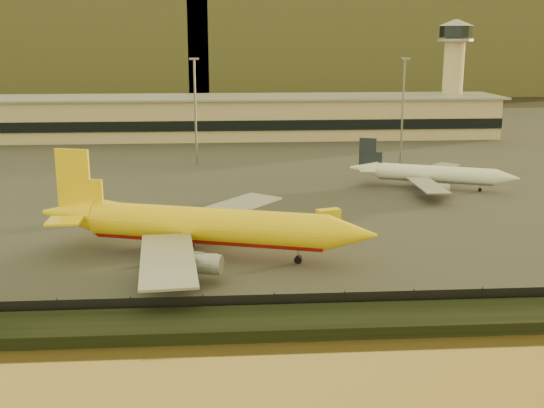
{
  "coord_description": "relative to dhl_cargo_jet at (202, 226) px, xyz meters",
  "views": [
    {
      "loc": [
        -3.42,
        -84.65,
        30.61
      ],
      "look_at": [
        3.54,
        12.0,
        6.67
      ],
      "focal_mm": 45.0,
      "sensor_mm": 36.0,
      "label": 1
    }
  ],
  "objects": [
    {
      "name": "embankment",
      "position": [
        6.66,
        -25.0,
        -3.89
      ],
      "size": [
        320.0,
        7.0,
        1.4
      ],
      "primitive_type": "cube",
      "color": "black",
      "rests_on": "ground"
    },
    {
      "name": "gse_vehicle_white",
      "position": [
        -17.11,
        20.17,
        -3.53
      ],
      "size": [
        4.09,
        2.4,
        1.73
      ],
      "primitive_type": "cube",
      "rotation": [
        0.0,
        0.0,
        0.18
      ],
      "color": "white",
      "rests_on": "tarmac"
    },
    {
      "name": "gse_vehicle_yellow",
      "position": [
        20.85,
        18.42,
        -3.48
      ],
      "size": [
        4.39,
        2.9,
        1.82
      ],
      "primitive_type": "cube",
      "rotation": [
        0.0,
        0.0,
        0.29
      ],
      "color": "yellow",
      "rests_on": "tarmac"
    },
    {
      "name": "ground",
      "position": [
        6.66,
        -8.0,
        -4.59
      ],
      "size": [
        900.0,
        900.0,
        0.0
      ],
      "primitive_type": "plane",
      "color": "black",
      "rests_on": "ground"
    },
    {
      "name": "perimeter_fence",
      "position": [
        6.66,
        -21.0,
        -3.29
      ],
      "size": [
        300.0,
        0.05,
        2.2
      ],
      "primitive_type": "cube",
      "color": "black",
      "rests_on": "tarmac"
    },
    {
      "name": "distant_hills",
      "position": [
        -14.08,
        332.0,
        26.8
      ],
      "size": [
        470.0,
        160.0,
        70.0
      ],
      "color": "brown",
      "rests_on": "ground"
    },
    {
      "name": "apron_light_masts",
      "position": [
        21.66,
        67.0,
        11.11
      ],
      "size": [
        152.2,
        12.2,
        25.4
      ],
      "color": "slate",
      "rests_on": "tarmac"
    },
    {
      "name": "dhl_cargo_jet",
      "position": [
        0.0,
        0.0,
        0.0
      ],
      "size": [
        48.33,
        46.17,
        14.71
      ],
      "rotation": [
        0.0,
        0.0,
        -0.3
      ],
      "color": "yellow",
      "rests_on": "tarmac"
    },
    {
      "name": "control_tower",
      "position": [
        76.66,
        123.0,
        17.07
      ],
      "size": [
        11.2,
        11.2,
        35.5
      ],
      "color": "#C4AE88",
      "rests_on": "tarmac"
    },
    {
      "name": "white_narrowbody_jet",
      "position": [
        45.75,
        41.32,
        -1.47
      ],
      "size": [
        32.67,
        30.84,
        9.78
      ],
      "rotation": [
        0.0,
        0.0,
        -0.38
      ],
      "color": "white",
      "rests_on": "tarmac"
    },
    {
      "name": "terminal_building",
      "position": [
        -7.87,
        117.55,
        1.65
      ],
      "size": [
        202.0,
        25.0,
        12.6
      ],
      "color": "#C4AE88",
      "rests_on": "tarmac"
    },
    {
      "name": "tarmac",
      "position": [
        6.66,
        87.0,
        -4.49
      ],
      "size": [
        320.0,
        220.0,
        0.2
      ],
      "primitive_type": "cube",
      "color": "#2D2D2D",
      "rests_on": "ground"
    }
  ]
}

